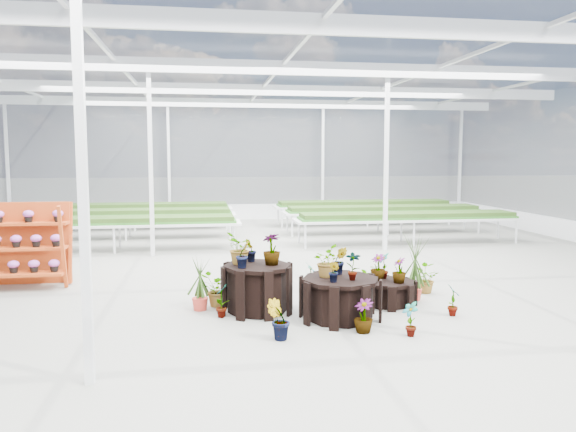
{
  "coord_description": "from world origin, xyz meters",
  "views": [
    {
      "loc": [
        -1.76,
        -10.13,
        2.45
      ],
      "look_at": [
        -0.1,
        0.68,
        1.3
      ],
      "focal_mm": 35.0,
      "sensor_mm": 36.0,
      "label": 1
    }
  ],
  "objects": [
    {
      "name": "ground_plane",
      "position": [
        0.0,
        0.0,
        0.0
      ],
      "size": [
        24.0,
        24.0,
        0.0
      ],
      "primitive_type": "plane",
      "color": "gray",
      "rests_on": "ground"
    },
    {
      "name": "nursery_plants",
      "position": [
        0.05,
        -1.27,
        0.53
      ],
      "size": [
        4.49,
        3.13,
        1.3
      ],
      "color": "#254014",
      "rests_on": "ground"
    },
    {
      "name": "nursery_benches",
      "position": [
        0.0,
        7.2,
        0.42
      ],
      "size": [
        16.0,
        7.0,
        0.84
      ],
      "primitive_type": null,
      "color": "silver",
      "rests_on": "ground"
    },
    {
      "name": "plinth_mid",
      "position": [
        0.28,
        -2.04,
        0.32
      ],
      "size": [
        1.58,
        1.58,
        0.64
      ],
      "primitive_type": "cylinder",
      "rotation": [
        0.0,
        0.0,
        0.4
      ],
      "color": "black",
      "rests_on": "ground"
    },
    {
      "name": "plinth_low",
      "position": [
        1.28,
        -1.34,
        0.2
      ],
      "size": [
        1.07,
        1.07,
        0.41
      ],
      "primitive_type": "cylinder",
      "rotation": [
        0.0,
        0.0,
        -0.2
      ],
      "color": "black",
      "rests_on": "ground"
    },
    {
      "name": "steel_frame",
      "position": [
        0.0,
        0.0,
        2.25
      ],
      "size": [
        18.0,
        24.0,
        4.5
      ],
      "primitive_type": null,
      "color": "silver",
      "rests_on": "ground"
    },
    {
      "name": "plinth_tall",
      "position": [
        -0.92,
        -1.44,
        0.38
      ],
      "size": [
        1.33,
        1.33,
        0.76
      ],
      "primitive_type": "cylinder",
      "rotation": [
        0.0,
        0.0,
        0.22
      ],
      "color": "black",
      "rests_on": "ground"
    },
    {
      "name": "greenhouse_shell",
      "position": [
        0.0,
        0.0,
        2.25
      ],
      "size": [
        18.0,
        24.0,
        4.5
      ],
      "primitive_type": null,
      "color": "white",
      "rests_on": "ground"
    },
    {
      "name": "shelf_rack",
      "position": [
        -5.03,
        0.89,
        0.8
      ],
      "size": [
        1.51,
        0.81,
        1.59
      ],
      "primitive_type": null,
      "rotation": [
        0.0,
        0.0,
        -0.01
      ],
      "color": "#9F3711",
      "rests_on": "ground"
    }
  ]
}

